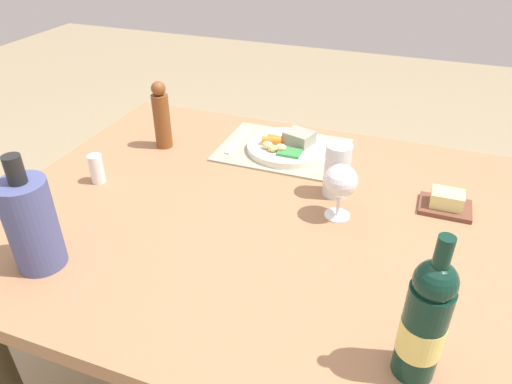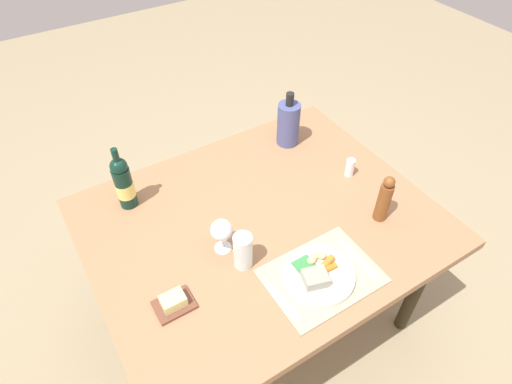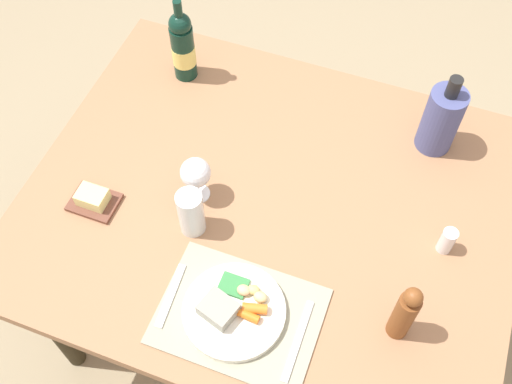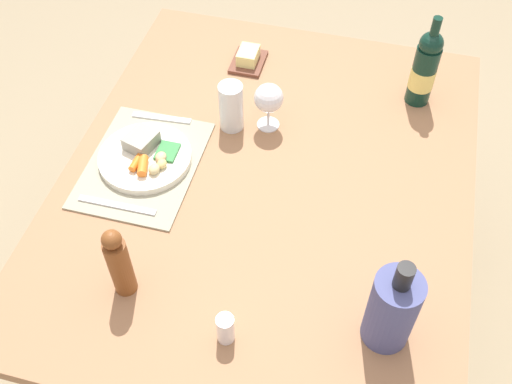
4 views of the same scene
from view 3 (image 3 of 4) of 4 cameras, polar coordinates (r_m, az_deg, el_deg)
name	(u,v)px [view 3 (image 3 of 4)]	position (r m, az deg, el deg)	size (l,w,h in m)	color
ground_plane	(267,303)	(2.31, 1.06, -10.26)	(8.00, 8.00, 0.00)	gray
dining_table	(271,215)	(1.75, 1.38, -2.16)	(1.34, 1.09, 0.70)	#9C704C
placemat	(239,316)	(1.54, -1.57, -11.46)	(0.40, 0.29, 0.01)	#9C9B82
dinner_plate	(233,310)	(1.52, -2.12, -10.90)	(0.25, 0.25, 0.06)	white
fork	(171,295)	(1.57, -7.96, -9.51)	(0.02, 0.18, 0.01)	silver
knife	(298,340)	(1.51, 3.92, -13.62)	(0.02, 0.21, 0.01)	silver
cooler_bottle	(441,119)	(1.80, 16.88, 6.50)	(0.10, 0.10, 0.27)	#495085
salt_shaker	(447,241)	(1.66, 17.37, -4.36)	(0.04, 0.04, 0.08)	white
wine_glass	(196,173)	(1.63, -5.65, 1.74)	(0.08, 0.08, 0.15)	white
wine_bottle	(183,46)	(1.92, -6.83, 13.32)	(0.07, 0.07, 0.29)	#0F3024
water_tumbler	(191,214)	(1.60, -6.05, -2.09)	(0.07, 0.07, 0.15)	silver
pepper_mill	(405,313)	(1.47, 13.69, -10.92)	(0.05, 0.05, 0.22)	brown
butter_dish	(93,199)	(1.73, -14.92, -0.68)	(0.13, 0.10, 0.05)	brown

